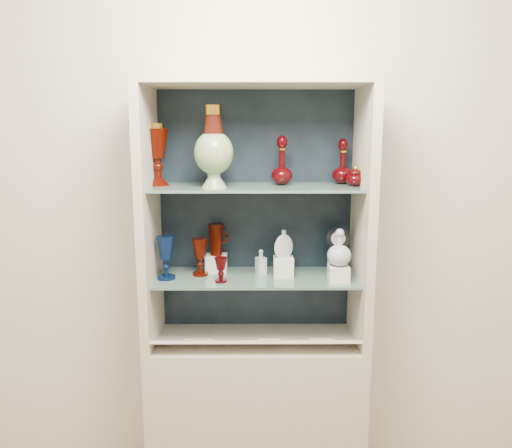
{
  "coord_description": "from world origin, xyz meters",
  "views": [
    {
      "loc": [
        -0.01,
        -0.67,
        1.72
      ],
      "look_at": [
        0.0,
        1.53,
        1.3
      ],
      "focal_mm": 35.0,
      "sensor_mm": 36.0,
      "label": 1
    }
  ],
  "objects_px": {
    "ruby_decanter_a": "(282,157)",
    "cameo_medallion": "(338,240)",
    "ruby_decanter_b": "(343,160)",
    "ruby_pitcher": "(216,239)",
    "clear_round_decanter": "(339,248)",
    "lidded_bowl": "(355,176)",
    "clear_square_bottle": "(261,262)",
    "pedestal_lamp_left": "(158,155)",
    "pedestal_lamp_right": "(215,160)",
    "ruby_goblet_tall": "(200,257)",
    "cobalt_goblet": "(166,258)",
    "ruby_goblet_small": "(221,270)",
    "enamel_urn": "(214,147)",
    "flat_flask": "(284,243)"
  },
  "relations": [
    {
      "from": "pedestal_lamp_left",
      "to": "cobalt_goblet",
      "type": "xyz_separation_m",
      "value": [
        0.03,
        -0.06,
        -0.46
      ]
    },
    {
      "from": "pedestal_lamp_right",
      "to": "enamel_urn",
      "type": "relative_size",
      "value": 0.64
    },
    {
      "from": "ruby_decanter_a",
      "to": "ruby_goblet_tall",
      "type": "relative_size",
      "value": 1.43
    },
    {
      "from": "ruby_decanter_b",
      "to": "pedestal_lamp_left",
      "type": "bearing_deg",
      "value": -176.05
    },
    {
      "from": "pedestal_lamp_left",
      "to": "lidded_bowl",
      "type": "relative_size",
      "value": 2.97
    },
    {
      "from": "cameo_medallion",
      "to": "ruby_goblet_tall",
      "type": "bearing_deg",
      "value": -177.25
    },
    {
      "from": "lidded_bowl",
      "to": "ruby_pitcher",
      "type": "height_order",
      "value": "lidded_bowl"
    },
    {
      "from": "pedestal_lamp_left",
      "to": "ruby_decanter_a",
      "type": "relative_size",
      "value": 1.1
    },
    {
      "from": "ruby_decanter_a",
      "to": "clear_square_bottle",
      "type": "distance_m",
      "value": 0.49
    },
    {
      "from": "cobalt_goblet",
      "to": "ruby_pitcher",
      "type": "height_order",
      "value": "ruby_pitcher"
    },
    {
      "from": "ruby_decanter_a",
      "to": "ruby_decanter_b",
      "type": "height_order",
      "value": "ruby_decanter_a"
    },
    {
      "from": "ruby_decanter_a",
      "to": "cameo_medallion",
      "type": "height_order",
      "value": "ruby_decanter_a"
    },
    {
      "from": "pedestal_lamp_right",
      "to": "ruby_goblet_small",
      "type": "relative_size",
      "value": 1.98
    },
    {
      "from": "ruby_decanter_a",
      "to": "clear_round_decanter",
      "type": "height_order",
      "value": "ruby_decanter_a"
    },
    {
      "from": "enamel_urn",
      "to": "pedestal_lamp_left",
      "type": "bearing_deg",
      "value": 161.9
    },
    {
      "from": "pedestal_lamp_left",
      "to": "cameo_medallion",
      "type": "xyz_separation_m",
      "value": [
        0.82,
        0.01,
        -0.39
      ]
    },
    {
      "from": "ruby_decanter_b",
      "to": "clear_square_bottle",
      "type": "height_order",
      "value": "ruby_decanter_b"
    },
    {
      "from": "ruby_goblet_tall",
      "to": "ruby_pitcher",
      "type": "distance_m",
      "value": 0.12
    },
    {
      "from": "ruby_decanter_b",
      "to": "lidded_bowl",
      "type": "relative_size",
      "value": 2.38
    },
    {
      "from": "ruby_decanter_b",
      "to": "ruby_pitcher",
      "type": "height_order",
      "value": "ruby_decanter_b"
    },
    {
      "from": "pedestal_lamp_left",
      "to": "ruby_goblet_tall",
      "type": "xyz_separation_m",
      "value": [
        0.18,
        -0.01,
        -0.47
      ]
    },
    {
      "from": "ruby_decanter_b",
      "to": "ruby_decanter_a",
      "type": "bearing_deg",
      "value": -170.53
    },
    {
      "from": "cobalt_goblet",
      "to": "pedestal_lamp_left",
      "type": "bearing_deg",
      "value": 117.23
    },
    {
      "from": "ruby_decanter_b",
      "to": "ruby_goblet_tall",
      "type": "bearing_deg",
      "value": -174.35
    },
    {
      "from": "ruby_goblet_small",
      "to": "clear_round_decanter",
      "type": "height_order",
      "value": "clear_round_decanter"
    },
    {
      "from": "ruby_decanter_b",
      "to": "ruby_pitcher",
      "type": "bearing_deg",
      "value": 179.79
    },
    {
      "from": "ruby_decanter_b",
      "to": "ruby_goblet_tall",
      "type": "height_order",
      "value": "ruby_decanter_b"
    },
    {
      "from": "pedestal_lamp_right",
      "to": "ruby_goblet_tall",
      "type": "height_order",
      "value": "pedestal_lamp_right"
    },
    {
      "from": "pedestal_lamp_right",
      "to": "ruby_decanter_b",
      "type": "distance_m",
      "value": 0.59
    },
    {
      "from": "enamel_urn",
      "to": "lidded_bowl",
      "type": "distance_m",
      "value": 0.64
    },
    {
      "from": "enamel_urn",
      "to": "ruby_goblet_small",
      "type": "height_order",
      "value": "enamel_urn"
    },
    {
      "from": "pedestal_lamp_left",
      "to": "ruby_pitcher",
      "type": "bearing_deg",
      "value": 13.47
    },
    {
      "from": "ruby_decanter_b",
      "to": "cobalt_goblet",
      "type": "bearing_deg",
      "value": -171.55
    },
    {
      "from": "pedestal_lamp_right",
      "to": "ruby_goblet_tall",
      "type": "distance_m",
      "value": 0.45
    },
    {
      "from": "clear_square_bottle",
      "to": "pedestal_lamp_left",
      "type": "bearing_deg",
      "value": -179.75
    },
    {
      "from": "ruby_goblet_small",
      "to": "ruby_pitcher",
      "type": "relative_size",
      "value": 0.74
    },
    {
      "from": "ruby_pitcher",
      "to": "cameo_medallion",
      "type": "relative_size",
      "value": 1.16
    },
    {
      "from": "pedestal_lamp_right",
      "to": "ruby_pitcher",
      "type": "relative_size",
      "value": 1.47
    },
    {
      "from": "ruby_goblet_small",
      "to": "ruby_pitcher",
      "type": "bearing_deg",
      "value": 100.59
    },
    {
      "from": "lidded_bowl",
      "to": "clear_square_bottle",
      "type": "bearing_deg",
      "value": 174.76
    },
    {
      "from": "ruby_pitcher",
      "to": "flat_flask",
      "type": "bearing_deg",
      "value": -27.59
    },
    {
      "from": "pedestal_lamp_right",
      "to": "clear_round_decanter",
      "type": "bearing_deg",
      "value": -14.93
    },
    {
      "from": "pedestal_lamp_right",
      "to": "cameo_medallion",
      "type": "xyz_separation_m",
      "value": [
        0.57,
        -0.04,
        -0.37
      ]
    },
    {
      "from": "ruby_decanter_a",
      "to": "pedestal_lamp_left",
      "type": "bearing_deg",
      "value": -178.89
    },
    {
      "from": "cobalt_goblet",
      "to": "ruby_pitcher",
      "type": "bearing_deg",
      "value": 29.11
    },
    {
      "from": "lidded_bowl",
      "to": "ruby_goblet_tall",
      "type": "relative_size",
      "value": 0.53
    },
    {
      "from": "ruby_decanter_b",
      "to": "clear_round_decanter",
      "type": "xyz_separation_m",
      "value": [
        -0.03,
        -0.16,
        -0.38
      ]
    },
    {
      "from": "ruby_goblet_tall",
      "to": "flat_flask",
      "type": "relative_size",
      "value": 1.32
    },
    {
      "from": "clear_round_decanter",
      "to": "ruby_goblet_small",
      "type": "bearing_deg",
      "value": -178.56
    },
    {
      "from": "cobalt_goblet",
      "to": "ruby_goblet_small",
      "type": "xyz_separation_m",
      "value": [
        0.25,
        -0.05,
        -0.04
      ]
    }
  ]
}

